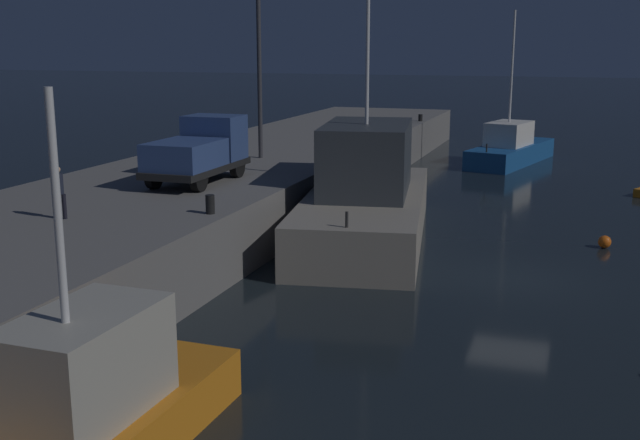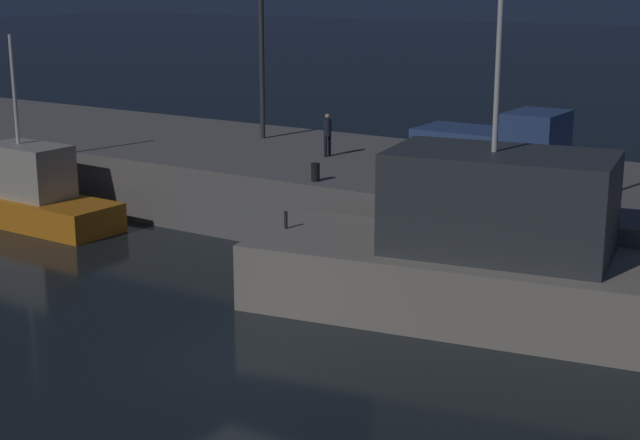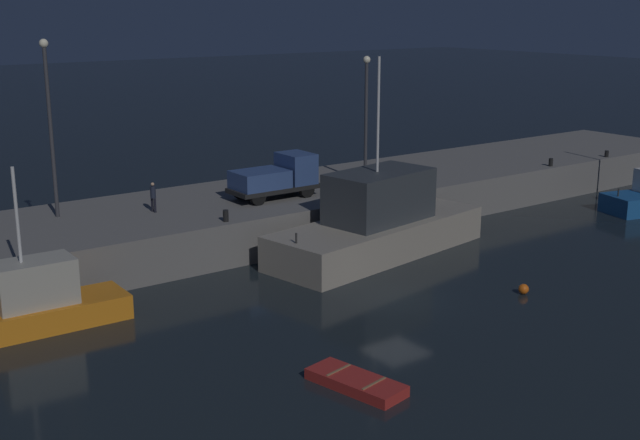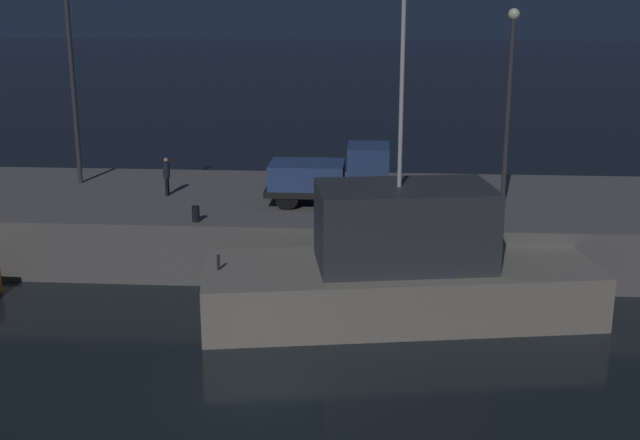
# 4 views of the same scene
# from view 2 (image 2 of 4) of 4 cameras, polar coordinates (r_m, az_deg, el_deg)

# --- Properties ---
(ground_plane) EXTENTS (320.00, 320.00, 0.00)m
(ground_plane) POSITION_cam_2_polar(r_m,az_deg,el_deg) (22.67, -5.03, -8.32)
(ground_plane) COLOR black
(pier_quay) EXTENTS (73.69, 9.51, 2.29)m
(pier_quay) POSITION_cam_2_polar(r_m,az_deg,el_deg) (33.01, 8.92, 0.90)
(pier_quay) COLOR slate
(pier_quay) RESTS_ON ground
(fishing_trawler_red) EXTENTS (13.41, 6.44, 10.25)m
(fishing_trawler_red) POSITION_cam_2_polar(r_m,az_deg,el_deg) (25.18, 10.30, -2.31)
(fishing_trawler_red) COLOR gray
(fishing_trawler_red) RESTS_ON ground
(fishing_boat_orange) EXTENTS (7.28, 2.52, 6.73)m
(fishing_boat_orange) POSITION_cam_2_polar(r_m,az_deg,el_deg) (35.95, -16.84, 1.42)
(fishing_boat_orange) COLOR orange
(fishing_boat_orange) RESTS_ON ground
(lamp_post_west) EXTENTS (0.44, 0.44, 8.86)m
(lamp_post_west) POSITION_cam_2_polar(r_m,az_deg,el_deg) (38.74, -3.53, 12.37)
(lamp_post_west) COLOR #38383D
(lamp_post_west) RESTS_ON pier_quay
(utility_truck) EXTENTS (5.01, 2.14, 2.38)m
(utility_truck) POSITION_cam_2_polar(r_m,az_deg,el_deg) (30.91, 10.44, 4.30)
(utility_truck) COLOR black
(utility_truck) RESTS_ON pier_quay
(dockworker) EXTENTS (0.31, 0.42, 1.57)m
(dockworker) POSITION_cam_2_polar(r_m,az_deg,el_deg) (35.05, 0.45, 5.25)
(dockworker) COLOR black
(dockworker) RESTS_ON pier_quay
(bollard_central) EXTENTS (0.28, 0.28, 0.59)m
(bollard_central) POSITION_cam_2_polar(r_m,az_deg,el_deg) (30.84, -0.27, 2.86)
(bollard_central) COLOR black
(bollard_central) RESTS_ON pier_quay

